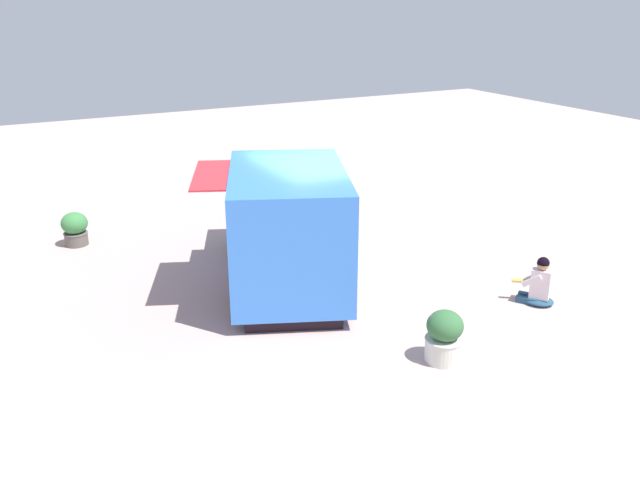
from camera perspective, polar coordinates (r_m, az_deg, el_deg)
name	(u,v)px	position (r m, az deg, el deg)	size (l,w,h in m)	color
ground_plane	(329,272)	(13.30, 0.81, -2.71)	(40.00, 40.00, 0.00)	#BC9B94
food_truck	(287,225)	(12.60, -2.84, 1.26)	(5.21, 3.97, 2.30)	#3575D6
person_customer	(539,285)	(12.46, 18.09, -3.68)	(0.74, 0.68, 0.89)	navy
planter_flowering_near	(75,228)	(15.51, -20.12, 0.95)	(0.56, 0.56, 0.74)	#57534B
planter_flowering_far	(444,336)	(10.21, 10.52, -8.07)	(0.58, 0.58, 0.82)	silver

